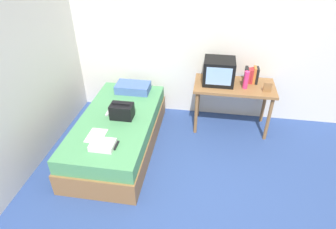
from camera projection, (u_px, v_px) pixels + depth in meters
ground_plane at (181, 200)px, 3.33m from camera, size 8.00×8.00×0.00m
wall_back at (199, 36)px, 4.26m from camera, size 5.20×0.10×2.60m
bed at (118, 132)px, 4.02m from camera, size 1.00×2.00×0.51m
desk at (234, 90)px, 4.20m from camera, size 1.16×0.60×0.74m
tv at (219, 71)px, 4.11m from camera, size 0.44×0.39×0.36m
water_bottle at (246, 80)px, 4.00m from camera, size 0.07×0.07×0.26m
book_row at (251, 75)px, 4.15m from camera, size 0.19×0.15×0.24m
picture_frame at (268, 87)px, 3.94m from camera, size 0.11×0.02×0.14m
pillow at (133, 88)px, 4.44m from camera, size 0.52×0.31×0.13m
handbag at (122, 111)px, 3.81m from camera, size 0.30×0.20×0.22m
magazine at (96, 136)px, 3.53m from camera, size 0.21×0.29×0.01m
remote_dark at (116, 145)px, 3.36m from camera, size 0.04×0.16×0.02m
remote_silver at (108, 113)px, 3.94m from camera, size 0.04×0.14×0.02m
folded_towel at (103, 145)px, 3.33m from camera, size 0.28×0.22×0.07m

